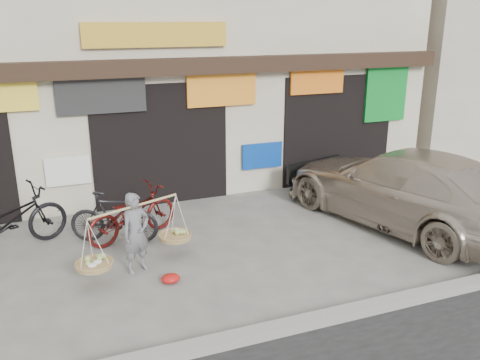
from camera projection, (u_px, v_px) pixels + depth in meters
name	position (u px, v px, depth m)	size (l,w,h in m)	color
ground	(212.00, 270.00, 8.49)	(70.00, 70.00, 0.00)	gray
kerb	(259.00, 333.00, 6.69)	(70.00, 0.25, 0.12)	gray
shophouse_block	(132.00, 41.00, 13.13)	(14.00, 6.32, 7.00)	beige
street_vendor	(136.00, 237.00, 8.30)	(2.00, 1.16, 1.36)	slate
bike_0	(7.00, 221.00, 9.02)	(0.77, 2.20, 1.16)	black
bike_1	(114.00, 217.00, 9.42)	(0.47, 1.66, 1.00)	black
bike_2	(132.00, 213.00, 9.60)	(0.66, 1.91, 1.00)	#4C0F0D
suv	(403.00, 187.00, 10.24)	(3.50, 5.70, 1.54)	#B0A08D
red_bag	(171.00, 278.00, 8.08)	(0.31, 0.25, 0.14)	red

